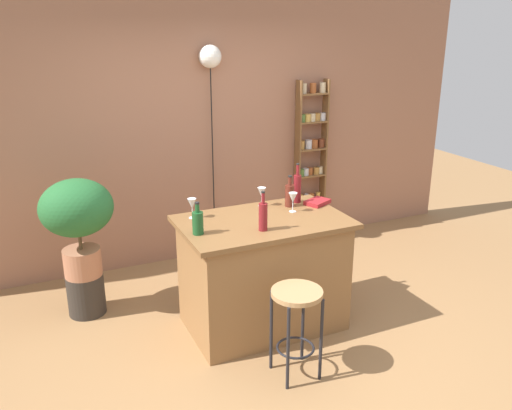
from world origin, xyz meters
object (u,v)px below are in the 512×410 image
at_px(spice_shelf, 311,158).
at_px(wine_glass_right, 293,198).
at_px(bottle_vinegar, 297,188).
at_px(wine_glass_left, 262,193).
at_px(cookbook, 317,202).
at_px(pendant_globe_light, 210,59).
at_px(potted_plant, 77,215).
at_px(bottle_olive_oil, 290,195).
at_px(bottle_sauce_amber, 263,216).
at_px(plant_stool, 86,294).
at_px(bar_stool, 296,312).
at_px(bottle_soda_blue, 198,222).
at_px(wine_glass_center, 192,204).

distance_m(spice_shelf, wine_glass_right, 1.76).
xyz_separation_m(bottle_vinegar, wine_glass_left, (-0.32, 0.04, -0.02)).
bearing_deg(cookbook, pendant_globe_light, 83.09).
height_order(spice_shelf, potted_plant, spice_shelf).
height_order(potted_plant, cookbook, potted_plant).
relative_size(bottle_olive_oil, bottle_sauce_amber, 0.88).
distance_m(plant_stool, bottle_olive_oil, 1.98).
height_order(bar_stool, wine_glass_right, wine_glass_right).
relative_size(bar_stool, bottle_sauce_amber, 2.19).
xyz_separation_m(bottle_sauce_amber, wine_glass_right, (0.40, 0.28, 0.00)).
bearing_deg(bottle_olive_oil, wine_glass_left, 153.73).
distance_m(bottle_soda_blue, bottle_vinegar, 1.08).
xyz_separation_m(plant_stool, bottle_sauce_amber, (1.23, -1.02, 0.88)).
bearing_deg(pendant_globe_light, bottle_vinegar, -76.12).
distance_m(wine_glass_right, cookbook, 0.32).
bearing_deg(plant_stool, wine_glass_right, -24.34).
distance_m(bottle_olive_oil, bottle_sauce_amber, 0.61).
bearing_deg(bottle_olive_oil, plant_stool, 160.18).
bearing_deg(wine_glass_center, spice_shelf, 34.46).
relative_size(bar_stool, wine_glass_left, 4.13).
distance_m(potted_plant, pendant_globe_light, 2.02).
bearing_deg(bar_stool, spice_shelf, 58.10).
distance_m(bottle_vinegar, wine_glass_center, 0.96).
xyz_separation_m(spice_shelf, bottle_olive_oil, (-0.97, -1.31, 0.07)).
relative_size(bottle_vinegar, cookbook, 1.67).
bearing_deg(plant_stool, bottle_vinegar, -16.77).
bearing_deg(bottle_soda_blue, cookbook, 11.23).
bearing_deg(bottle_olive_oil, pendant_globe_light, 98.68).
height_order(bottle_sauce_amber, wine_glass_center, bottle_sauce_amber).
distance_m(potted_plant, bottle_vinegar, 1.87).
xyz_separation_m(bar_stool, wine_glass_right, (0.38, 0.79, 0.55)).
bearing_deg(bottle_vinegar, pendant_globe_light, 103.88).
bearing_deg(bottle_vinegar, bar_stool, -118.29).
xyz_separation_m(plant_stool, cookbook, (1.92, -0.65, 0.78)).
height_order(bar_stool, bottle_olive_oil, bottle_olive_oil).
relative_size(bar_stool, pendant_globe_light, 0.30).
relative_size(spice_shelf, cookbook, 8.80).
xyz_separation_m(bar_stool, wine_glass_center, (-0.42, 0.99, 0.55)).
relative_size(potted_plant, pendant_globe_light, 0.39).
distance_m(bar_stool, potted_plant, 2.02).
height_order(plant_stool, potted_plant, potted_plant).
bearing_deg(wine_glass_center, potted_plant, 147.00).
distance_m(spice_shelf, cookbook, 1.54).
bearing_deg(spice_shelf, pendant_globe_light, 178.90).
bearing_deg(bottle_soda_blue, bar_stool, -52.76).
relative_size(wine_glass_right, pendant_globe_light, 0.07).
height_order(wine_glass_left, wine_glass_right, same).
relative_size(plant_stool, bottle_olive_oil, 1.35).
bearing_deg(bottle_soda_blue, wine_glass_center, 78.67).
distance_m(spice_shelf, bottle_sauce_amber, 2.23).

